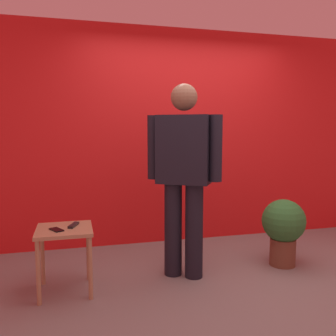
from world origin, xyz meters
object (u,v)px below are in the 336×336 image
at_px(standing_person, 184,171).
at_px(tv_remote, 74,225).
at_px(cell_phone, 56,230).
at_px(potted_plant, 283,226).
at_px(side_table, 65,239).

height_order(standing_person, tv_remote, standing_person).
relative_size(cell_phone, potted_plant, 0.21).
distance_m(cell_phone, tv_remote, 0.17).
bearing_deg(potted_plant, cell_phone, -176.90).
bearing_deg(side_table, cell_phone, -140.12).
distance_m(standing_person, potted_plant, 1.23).
distance_m(standing_person, cell_phone, 1.24).
xyz_separation_m(side_table, potted_plant, (2.16, 0.07, -0.05)).
height_order(side_table, tv_remote, tv_remote).
relative_size(standing_person, cell_phone, 12.59).
xyz_separation_m(standing_person, potted_plant, (1.07, -0.00, -0.61)).
bearing_deg(tv_remote, potted_plant, 20.40).
bearing_deg(cell_phone, potted_plant, -25.72).
relative_size(cell_phone, tv_remote, 0.85).
height_order(standing_person, potted_plant, standing_person).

